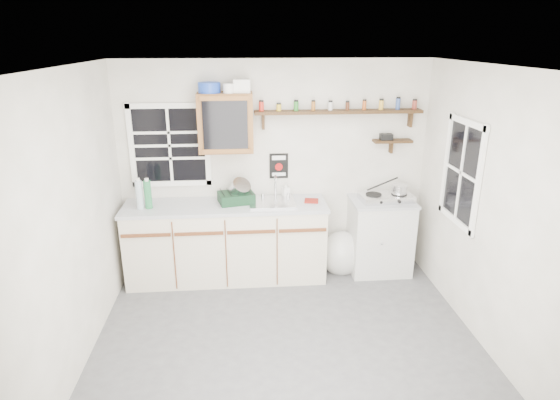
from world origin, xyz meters
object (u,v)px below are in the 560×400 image
Objects in this scene: upper_cabinet at (226,123)px; hotplate at (386,197)px; spice_shelf at (339,111)px; main_cabinet at (227,241)px; right_cabinet at (380,236)px; dish_rack at (237,195)px.

hotplate is (1.84, -0.14, -0.88)m from upper_cabinet.
upper_cabinet is 0.34× the size of spice_shelf.
right_cabinet is at bearing 0.79° from main_cabinet.
spice_shelf is 4.29× the size of dish_rack.
upper_cabinet is 1.28m from spice_shelf.
upper_cabinet is at bearing 171.45° from hotplate.
spice_shelf is 1.14m from hotplate.
hotplate is (0.04, -0.02, 0.49)m from right_cabinet.
dish_rack is at bearing 22.45° from main_cabinet.
right_cabinet is 1.57m from spice_shelf.
upper_cabinet is (-1.80, 0.12, 1.37)m from right_cabinet.
spice_shelf is 1.49m from dish_rack.
upper_cabinet is 1.46× the size of dish_rack.
upper_cabinet reaches higher than spice_shelf.
spice_shelf reaches higher than main_cabinet.
right_cabinet is 1.78m from dish_rack.
right_cabinet is 2.04× the size of dish_rack.
hotplate is at bearing -14.64° from dish_rack.
right_cabinet is 1.45× the size of hotplate.
main_cabinet is 1.84m from right_cabinet.
main_cabinet is 1.37m from upper_cabinet.
main_cabinet is at bearing 175.92° from hotplate.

